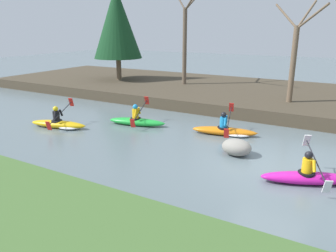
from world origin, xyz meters
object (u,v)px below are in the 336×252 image
(kayaker_lead, at_px, (309,176))
(kayaker_trailing, at_px, (137,121))
(kayaker_middle, at_px, (227,131))
(boulder_midstream, at_px, (237,147))
(kayaker_far_back, at_px, (60,124))

(kayaker_lead, height_order, kayaker_trailing, same)
(kayaker_middle, xyz_separation_m, boulder_midstream, (1.07, -2.00, 0.10))
(kayaker_middle, bearing_deg, boulder_midstream, -75.91)
(kayaker_far_back, bearing_deg, boulder_midstream, -9.24)
(kayaker_lead, xyz_separation_m, kayaker_far_back, (-10.56, 0.37, -0.02))
(boulder_midstream, bearing_deg, kayaker_middle, 118.22)
(kayaker_middle, relative_size, kayaker_trailing, 1.00)
(kayaker_trailing, bearing_deg, kayaker_middle, -4.49)
(kayaker_far_back, bearing_deg, kayaker_trailing, 21.83)
(kayaker_far_back, bearing_deg, kayaker_lead, -16.50)
(kayaker_far_back, distance_m, boulder_midstream, 8.05)
(kayaker_trailing, xyz_separation_m, boulder_midstream, (5.21, -1.32, 0.08))
(kayaker_trailing, bearing_deg, kayaker_far_back, -157.41)
(kayaker_middle, bearing_deg, kayaker_far_back, -172.61)
(kayaker_trailing, height_order, kayaker_far_back, same)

